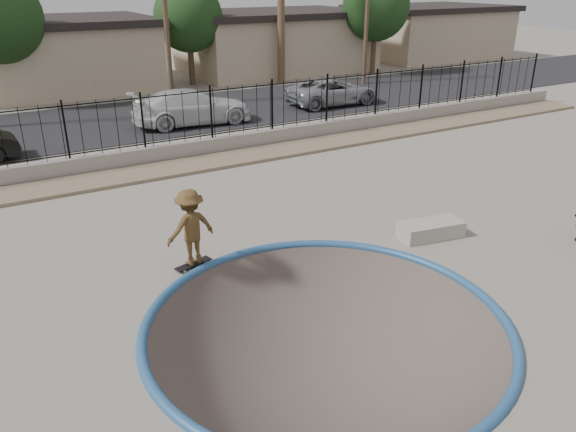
% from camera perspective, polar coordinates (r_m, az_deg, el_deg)
% --- Properties ---
extents(ground, '(120.00, 120.00, 2.20)m').
position_cam_1_polar(ground, '(22.21, -15.12, 3.61)').
color(ground, gray).
rests_on(ground, ground).
extents(bowl_pit, '(6.84, 6.84, 1.80)m').
position_cam_1_polar(bowl_pit, '(10.85, 3.94, -10.85)').
color(bowl_pit, '#52453F').
rests_on(bowl_pit, ground).
extents(coping_ring, '(7.04, 7.04, 0.20)m').
position_cam_1_polar(coping_ring, '(10.85, 3.94, -10.85)').
color(coping_ring, '#2A5789').
rests_on(coping_ring, ground).
extents(rock_strip, '(42.00, 1.60, 0.11)m').
position_cam_1_polar(rock_strip, '(19.28, -13.17, 4.47)').
color(rock_strip, '#8B725B').
rests_on(rock_strip, ground).
extents(retaining_wall, '(42.00, 0.45, 0.60)m').
position_cam_1_polar(retaining_wall, '(20.21, -14.20, 5.97)').
color(retaining_wall, gray).
rests_on(retaining_wall, ground).
extents(fence, '(40.00, 0.04, 1.80)m').
position_cam_1_polar(fence, '(19.90, -14.54, 9.27)').
color(fence, black).
rests_on(fence, retaining_wall).
extents(street, '(90.00, 8.00, 0.04)m').
position_cam_1_polar(street, '(26.59, -18.39, 8.95)').
color(street, black).
rests_on(street, ground).
extents(house_center, '(10.60, 8.60, 3.90)m').
position_cam_1_polar(house_center, '(35.49, -22.37, 15.00)').
color(house_center, tan).
rests_on(house_center, ground).
extents(house_east, '(12.60, 8.60, 3.90)m').
position_cam_1_polar(house_east, '(39.99, -1.40, 17.40)').
color(house_east, tan).
rests_on(house_east, ground).
extents(house_east_far, '(11.60, 8.60, 3.90)m').
position_cam_1_polar(house_east_far, '(48.28, 14.08, 17.77)').
color(house_east_far, tan).
rests_on(house_east_far, ground).
extents(utility_pole_mid, '(1.70, 0.24, 9.50)m').
position_cam_1_polar(utility_pole_mid, '(28.88, -12.45, 20.57)').
color(utility_pole_mid, '#473323').
rests_on(utility_pole_mid, ground).
extents(utility_pole_right, '(1.70, 0.24, 9.00)m').
position_cam_1_polar(utility_pole_right, '(34.61, 8.10, 20.81)').
color(utility_pole_right, '#473323').
rests_on(utility_pole_right, ground).
extents(street_tree_mid, '(3.96, 3.96, 5.83)m').
position_cam_1_polar(street_tree_mid, '(34.65, -10.10, 19.26)').
color(street_tree_mid, '#473323').
rests_on(street_tree_mid, ground).
extents(street_tree_right, '(4.32, 4.32, 6.36)m').
position_cam_1_polar(street_tree_right, '(38.84, 8.92, 20.26)').
color(street_tree_right, '#473323').
rests_on(street_tree_right, ground).
extents(skater, '(1.21, 0.80, 1.75)m').
position_cam_1_polar(skater, '(12.56, -9.84, -1.54)').
color(skater, brown).
rests_on(skater, ground).
extents(skateboard, '(0.92, 0.45, 0.08)m').
position_cam_1_polar(skateboard, '(12.92, -9.60, -4.82)').
color(skateboard, black).
rests_on(skateboard, ground).
extents(concrete_ledge, '(1.70, 0.97, 0.40)m').
position_cam_1_polar(concrete_ledge, '(14.53, 14.30, -1.34)').
color(concrete_ledge, '#A49D92').
rests_on(concrete_ledge, ground).
extents(car_c, '(5.31, 2.47, 1.50)m').
position_cam_1_polar(car_c, '(25.23, -9.70, 10.87)').
color(car_c, silver).
rests_on(car_c, street).
extents(car_d, '(4.84, 2.30, 1.33)m').
position_cam_1_polar(car_d, '(28.92, 4.60, 12.52)').
color(car_d, '#9FA1A8').
rests_on(car_d, street).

